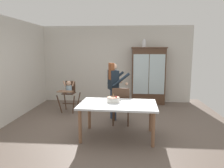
% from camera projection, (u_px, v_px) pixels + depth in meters
% --- Properties ---
extents(ground_plane, '(6.24, 6.24, 0.00)m').
position_uv_depth(ground_plane, '(110.00, 127.00, 5.19)').
color(ground_plane, '#66564C').
extents(wall_back, '(5.32, 0.06, 2.70)m').
position_uv_depth(wall_back, '(116.00, 64.00, 7.56)').
color(wall_back, beige).
rests_on(wall_back, ground_plane).
extents(wall_left, '(0.06, 5.32, 2.70)m').
position_uv_depth(wall_left, '(3.00, 71.00, 5.17)').
color(wall_left, beige).
rests_on(wall_left, ground_plane).
extents(china_cabinet, '(1.19, 0.48, 1.96)m').
position_uv_depth(china_cabinet, '(148.00, 76.00, 7.28)').
color(china_cabinet, '#4C3323').
rests_on(china_cabinet, ground_plane).
extents(ceramic_vase, '(0.13, 0.13, 0.27)m').
position_uv_depth(ceramic_vase, '(144.00, 44.00, 7.12)').
color(ceramic_vase, white).
rests_on(ceramic_vase, china_cabinet).
extents(high_chair_with_toddler, '(0.62, 0.72, 0.95)m').
position_uv_depth(high_chair_with_toddler, '(69.00, 91.00, 6.36)').
color(high_chair_with_toddler, '#4C3323').
rests_on(high_chair_with_toddler, ground_plane).
extents(adult_person, '(0.64, 0.63, 1.53)m').
position_uv_depth(adult_person, '(114.00, 84.00, 5.60)').
color(adult_person, '#33425B').
rests_on(adult_person, ground_plane).
extents(dining_table, '(1.67, 1.08, 0.74)m').
position_uv_depth(dining_table, '(118.00, 107.00, 4.49)').
color(dining_table, silver).
rests_on(dining_table, ground_plane).
extents(birthday_cake, '(0.28, 0.28, 0.19)m').
position_uv_depth(birthday_cake, '(113.00, 100.00, 4.61)').
color(birthday_cake, white).
rests_on(birthday_cake, dining_table).
extents(dining_chair_far_side, '(0.44, 0.44, 0.96)m').
position_uv_depth(dining_chair_far_side, '(121.00, 104.00, 5.21)').
color(dining_chair_far_side, '#4C3323').
rests_on(dining_chair_far_side, ground_plane).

